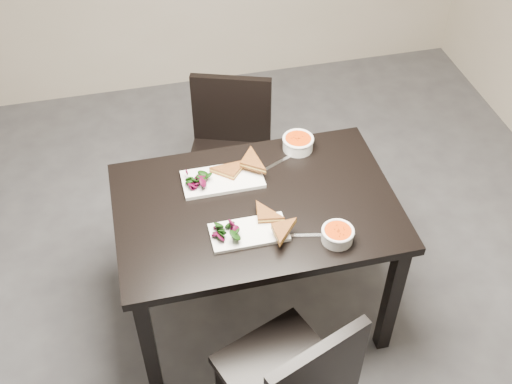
{
  "coord_description": "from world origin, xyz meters",
  "views": [
    {
      "loc": [
        0.06,
        -1.43,
        2.65
      ],
      "look_at": [
        0.5,
        0.41,
        0.82
      ],
      "focal_mm": 44.19,
      "sensor_mm": 36.0,
      "label": 1
    }
  ],
  "objects_px": {
    "table": "(256,220)",
    "soup_bowl_far": "(298,142)",
    "plate_near": "(249,232)",
    "plate_far": "(223,179)",
    "chair_near": "(295,380)",
    "soup_bowl_near": "(338,234)",
    "chair_far": "(230,147)"
  },
  "relations": [
    {
      "from": "chair_near",
      "to": "plate_far",
      "type": "relative_size",
      "value": 2.4
    },
    {
      "from": "chair_near",
      "to": "soup_bowl_far",
      "type": "distance_m",
      "value": 1.08
    },
    {
      "from": "plate_near",
      "to": "soup_bowl_far",
      "type": "distance_m",
      "value": 0.58
    },
    {
      "from": "chair_near",
      "to": "plate_far",
      "type": "xyz_separation_m",
      "value": [
        -0.1,
        0.86,
        0.27
      ]
    },
    {
      "from": "chair_near",
      "to": "soup_bowl_near",
      "type": "distance_m",
      "value": 0.59
    },
    {
      "from": "table",
      "to": "soup_bowl_far",
      "type": "height_order",
      "value": "soup_bowl_far"
    },
    {
      "from": "chair_near",
      "to": "chair_far",
      "type": "bearing_deg",
      "value": 67.59
    },
    {
      "from": "chair_far",
      "to": "plate_near",
      "type": "bearing_deg",
      "value": -76.72
    },
    {
      "from": "table",
      "to": "soup_bowl_near",
      "type": "distance_m",
      "value": 0.41
    },
    {
      "from": "table",
      "to": "chair_far",
      "type": "distance_m",
      "value": 0.73
    },
    {
      "from": "plate_near",
      "to": "soup_bowl_near",
      "type": "distance_m",
      "value": 0.36
    },
    {
      "from": "table",
      "to": "soup_bowl_near",
      "type": "bearing_deg",
      "value": -45.49
    },
    {
      "from": "plate_near",
      "to": "soup_bowl_near",
      "type": "relative_size",
      "value": 2.36
    },
    {
      "from": "soup_bowl_far",
      "to": "soup_bowl_near",
      "type": "bearing_deg",
      "value": -90.4
    },
    {
      "from": "chair_near",
      "to": "plate_far",
      "type": "distance_m",
      "value": 0.91
    },
    {
      "from": "chair_far",
      "to": "soup_bowl_near",
      "type": "distance_m",
      "value": 1.06
    },
    {
      "from": "plate_far",
      "to": "soup_bowl_far",
      "type": "bearing_deg",
      "value": 19.5
    },
    {
      "from": "plate_near",
      "to": "soup_bowl_near",
      "type": "bearing_deg",
      "value": -18.66
    },
    {
      "from": "plate_near",
      "to": "soup_bowl_far",
      "type": "height_order",
      "value": "soup_bowl_far"
    },
    {
      "from": "chair_near",
      "to": "plate_near",
      "type": "relative_size",
      "value": 2.71
    },
    {
      "from": "plate_near",
      "to": "plate_far",
      "type": "bearing_deg",
      "value": 97.36
    },
    {
      "from": "plate_near",
      "to": "plate_far",
      "type": "xyz_separation_m",
      "value": [
        -0.04,
        0.33,
        0.0
      ]
    },
    {
      "from": "table",
      "to": "plate_far",
      "type": "relative_size",
      "value": 3.38
    },
    {
      "from": "plate_near",
      "to": "chair_near",
      "type": "bearing_deg",
      "value": -84.2
    },
    {
      "from": "plate_near",
      "to": "soup_bowl_far",
      "type": "bearing_deg",
      "value": 54.05
    },
    {
      "from": "table",
      "to": "soup_bowl_far",
      "type": "xyz_separation_m",
      "value": [
        0.27,
        0.31,
        0.14
      ]
    },
    {
      "from": "chair_far",
      "to": "soup_bowl_far",
      "type": "distance_m",
      "value": 0.56
    },
    {
      "from": "table",
      "to": "chair_near",
      "type": "distance_m",
      "value": 0.71
    },
    {
      "from": "chair_near",
      "to": "plate_far",
      "type": "bearing_deg",
      "value": 75.5
    },
    {
      "from": "table",
      "to": "plate_far",
      "type": "distance_m",
      "value": 0.23
    },
    {
      "from": "table",
      "to": "soup_bowl_far",
      "type": "bearing_deg",
      "value": 48.56
    },
    {
      "from": "chair_far",
      "to": "soup_bowl_near",
      "type": "relative_size",
      "value": 6.41
    }
  ]
}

